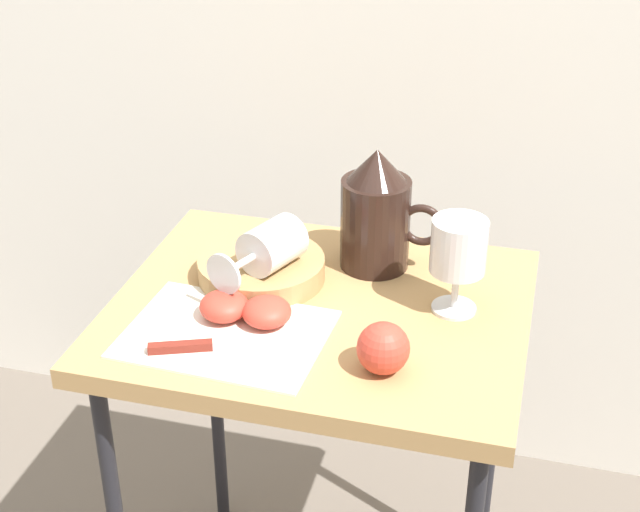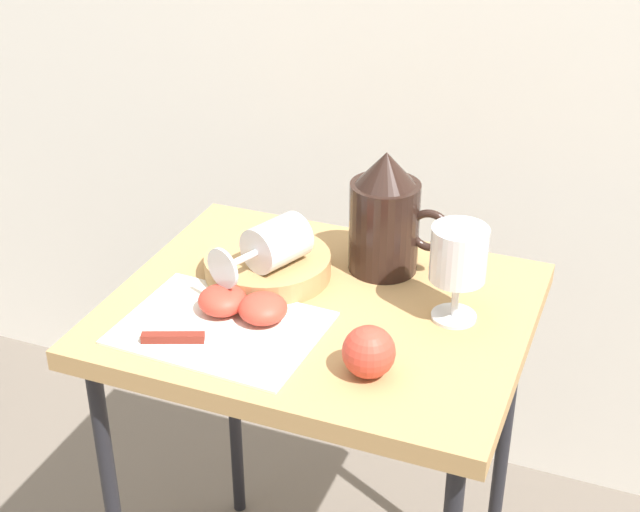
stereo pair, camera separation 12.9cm
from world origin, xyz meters
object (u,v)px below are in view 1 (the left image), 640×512
(apple_half_right, at_px, (267,312))
(wine_glass_tipped_near, at_px, (270,247))
(table, at_px, (320,341))
(pitcher, at_px, (376,220))
(wine_glass_upright, at_px, (458,251))
(basket_tray, at_px, (261,269))
(apple_half_left, at_px, (224,306))
(apple_whole, at_px, (383,348))
(knife, at_px, (207,346))

(apple_half_right, bearing_deg, wine_glass_tipped_near, 104.44)
(wine_glass_tipped_near, xyz_separation_m, apple_half_right, (0.03, -0.10, -0.05))
(table, xyz_separation_m, pitcher, (0.05, 0.13, 0.14))
(wine_glass_tipped_near, bearing_deg, wine_glass_upright, 2.15)
(wine_glass_tipped_near, bearing_deg, basket_tray, 134.52)
(table, distance_m, wine_glass_upright, 0.25)
(apple_half_left, bearing_deg, apple_whole, -14.23)
(knife, bearing_deg, wine_glass_tipped_near, 79.54)
(pitcher, xyz_separation_m, apple_whole, (0.07, -0.27, -0.04))
(basket_tray, xyz_separation_m, knife, (-0.01, -0.20, -0.01))
(table, height_order, wine_glass_upright, wine_glass_upright)
(wine_glass_upright, height_order, knife, wine_glass_upright)
(basket_tray, distance_m, pitcher, 0.19)
(basket_tray, relative_size, pitcher, 0.99)
(apple_half_right, bearing_deg, apple_whole, -19.19)
(pitcher, xyz_separation_m, knife, (-0.17, -0.29, -0.07))
(wine_glass_upright, height_order, apple_half_left, wine_glass_upright)
(table, relative_size, pitcher, 3.49)
(wine_glass_upright, relative_size, apple_half_right, 2.05)
(apple_half_left, xyz_separation_m, apple_half_right, (0.06, 0.00, 0.00))
(table, xyz_separation_m, knife, (-0.11, -0.15, 0.07))
(table, height_order, knife, knife)
(wine_glass_upright, distance_m, wine_glass_tipped_near, 0.27)
(basket_tray, xyz_separation_m, wine_glass_upright, (0.29, -0.01, 0.08))
(table, bearing_deg, wine_glass_tipped_near, 162.21)
(apple_half_left, relative_size, knife, 0.33)
(basket_tray, distance_m, wine_glass_upright, 0.30)
(apple_half_left, bearing_deg, knife, -87.33)
(basket_tray, bearing_deg, pitcher, 28.91)
(wine_glass_upright, relative_size, wine_glass_tipped_near, 0.87)
(basket_tray, relative_size, knife, 0.90)
(apple_half_left, relative_size, apple_whole, 1.00)
(apple_half_left, bearing_deg, table, 31.72)
(apple_half_right, distance_m, apple_whole, 0.19)
(apple_half_left, bearing_deg, pitcher, 50.63)
(basket_tray, bearing_deg, table, -25.04)
(table, relative_size, apple_half_right, 9.71)
(apple_whole, bearing_deg, wine_glass_tipped_near, 141.49)
(wine_glass_upright, relative_size, knife, 0.67)
(table, height_order, apple_half_left, apple_half_left)
(pitcher, height_order, apple_half_right, pitcher)
(basket_tray, distance_m, apple_whole, 0.29)
(table, xyz_separation_m, apple_half_right, (-0.06, -0.07, 0.09))
(basket_tray, xyz_separation_m, apple_half_left, (-0.01, -0.12, 0.01))
(basket_tray, bearing_deg, wine_glass_upright, -2.37)
(pitcher, relative_size, wine_glass_tipped_near, 1.18)
(pitcher, relative_size, wine_glass_upright, 1.35)
(knife, bearing_deg, apple_whole, 4.48)
(wine_glass_upright, bearing_deg, wine_glass_tipped_near, -177.85)
(table, xyz_separation_m, apple_half_left, (-0.12, -0.07, 0.09))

